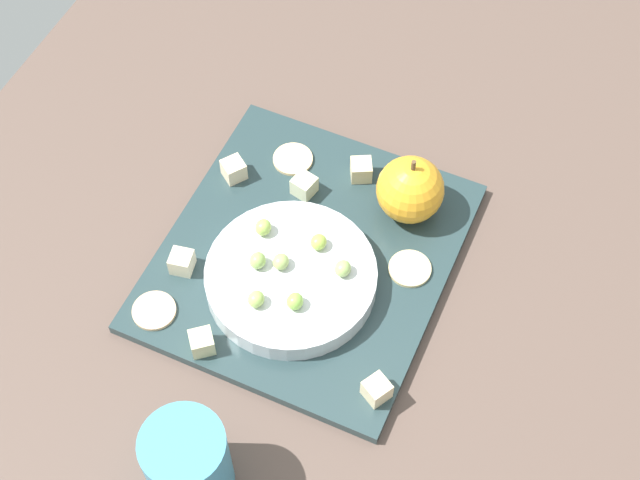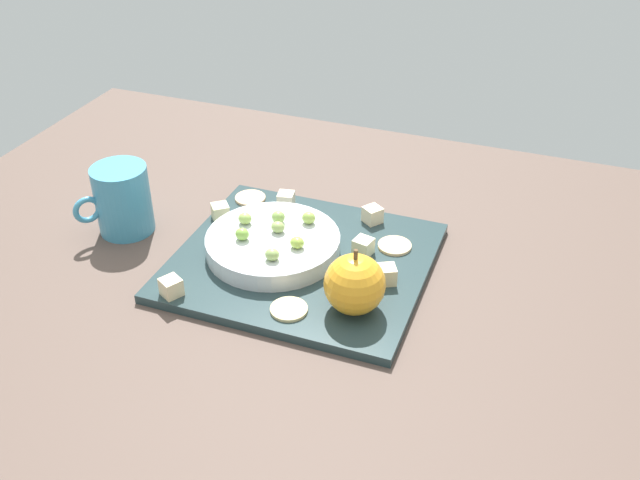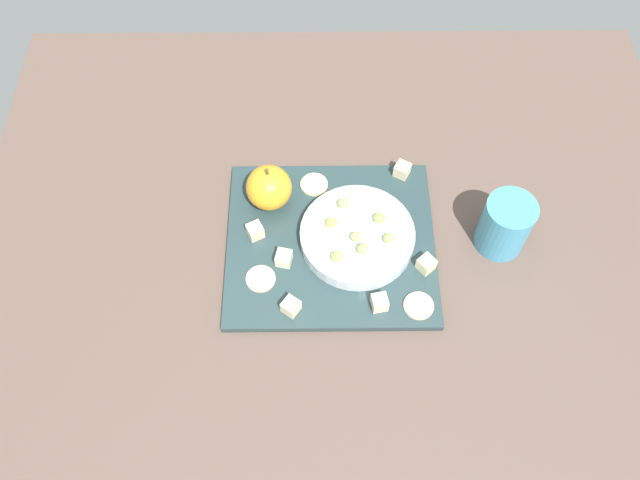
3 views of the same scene
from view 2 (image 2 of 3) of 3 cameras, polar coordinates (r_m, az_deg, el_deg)
name	(u,v)px [view 2 (image 2 of 3)]	position (r cm, az deg, el deg)	size (l,w,h in cm)	color
table	(291,287)	(96.36, -2.33, -3.76)	(117.95, 93.33, 4.72)	brown
platter	(302,261)	(95.93, -1.42, -1.71)	(32.89, 29.75, 1.27)	#25383B
serving_dish	(273,244)	(96.15, -3.75, -0.32)	(17.97, 17.97, 2.49)	silver
apple_whole	(355,284)	(84.78, 2.77, -3.53)	(7.40, 7.40, 7.40)	orange
apple_stem	(356,254)	(82.25, 2.85, -1.14)	(0.50, 0.50, 1.20)	brown
cheese_cube_0	(373,215)	(102.63, 4.19, 2.01)	(2.31, 2.31, 2.31)	beige
cheese_cube_1	(386,275)	(90.88, 5.29, -2.75)	(2.31, 2.31, 2.31)	beige
cheese_cube_2	(363,247)	(95.76, 3.45, -0.53)	(2.31, 2.31, 2.31)	beige
cheese_cube_3	(220,212)	(103.97, -7.90, 2.21)	(2.31, 2.31, 2.31)	beige
cheese_cube_4	(286,200)	(105.98, -2.71, 3.18)	(2.31, 2.31, 2.31)	beige
cheese_cube_5	(171,287)	(90.31, -11.72, -3.67)	(2.31, 2.31, 2.31)	beige
cracker_0	(395,246)	(98.00, 5.94, -0.45)	(4.57, 4.57, 0.40)	#E5BE8A
cracker_1	(250,198)	(108.76, -5.55, 3.33)	(4.57, 4.57, 0.40)	#E4B487
cracker_2	(289,309)	(86.67, -2.48, -5.50)	(4.57, 4.57, 0.40)	#D6C086
grape_0	(297,243)	(92.66, -1.83, -0.21)	(1.86, 1.67, 1.54)	#9CC04A
grape_1	(278,227)	(95.89, -3.35, 1.03)	(1.86, 1.67, 1.53)	#9AB461
grape_2	(308,218)	(97.60, -0.97, 1.78)	(1.86, 1.67, 1.68)	#9BBE53
grape_3	(278,217)	(97.86, -3.33, 1.83)	(1.86, 1.67, 1.71)	#90B65A
grape_4	(272,255)	(90.58, -3.82, -1.16)	(1.86, 1.67, 1.57)	#93B35F
grape_5	(245,219)	(98.00, -5.97, 1.70)	(1.86, 1.67, 1.60)	#9DC05B
grape_6	(243,233)	(94.94, -6.11, 0.56)	(1.86, 1.67, 1.67)	#88BF4A
cup	(122,200)	(104.72, -15.41, 3.10)	(8.39, 9.85, 9.94)	teal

